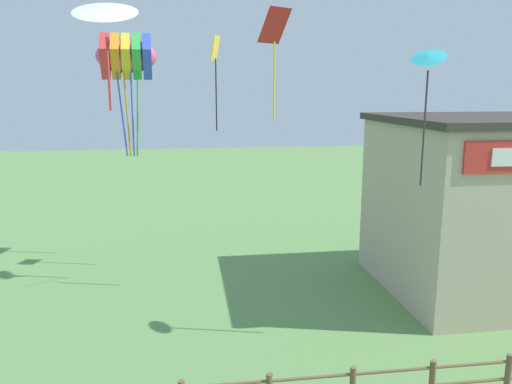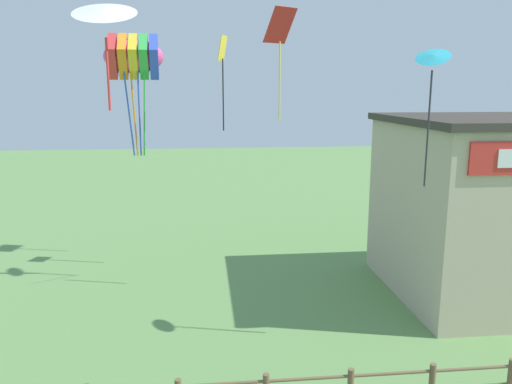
# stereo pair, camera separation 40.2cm
# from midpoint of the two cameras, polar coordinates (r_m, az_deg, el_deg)

# --- Properties ---
(seaside_building) EXTENTS (6.53, 6.62, 6.11)m
(seaside_building) POSITION_cam_midpoint_polar(r_m,az_deg,el_deg) (18.87, 25.60, -1.49)
(seaside_building) COLOR #B7A88E
(seaside_building) RESTS_ON ground_plane
(kite_rainbow_parafoil) EXTENTS (2.12, 1.67, 4.20)m
(kite_rainbow_parafoil) POSITION_cam_midpoint_polar(r_m,az_deg,el_deg) (18.11, -13.17, 14.79)
(kite_rainbow_parafoil) COLOR #E54C8C
(kite_red_diamond) EXTENTS (1.10, 1.02, 3.54)m
(kite_red_diamond) POSITION_cam_midpoint_polar(r_m,az_deg,el_deg) (16.57, 3.48, 17.11)
(kite_red_diamond) COLOR red
(kite_cyan_delta) EXTENTS (1.15, 1.13, 3.57)m
(kite_cyan_delta) POSITION_cam_midpoint_polar(r_m,az_deg,el_deg) (13.67, 20.34, 13.37)
(kite_cyan_delta) COLOR #2DB2C6
(kite_white_delta) EXTENTS (1.28, 1.21, 2.25)m
(kite_white_delta) POSITION_cam_midpoint_polar(r_m,az_deg,el_deg) (10.77, -15.86, 19.20)
(kite_white_delta) COLOR white
(kite_yellow_diamond) EXTENTS (0.40, 0.67, 3.43)m
(kite_yellow_diamond) POSITION_cam_midpoint_polar(r_m,az_deg,el_deg) (18.84, -3.19, 14.27)
(kite_yellow_diamond) COLOR yellow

